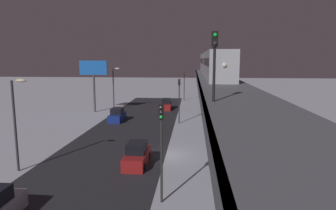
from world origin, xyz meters
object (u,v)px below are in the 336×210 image
at_px(subway_train, 212,63).
at_px(commercial_billboard, 93,73).
at_px(traffic_light_near, 161,139).
at_px(traffic_light_mid, 179,94).
at_px(sedan_red_2, 166,105).
at_px(traffic_light_far, 184,82).
at_px(sedan_blue, 117,116).
at_px(rail_signal, 215,54).
at_px(sedan_red, 137,156).

distance_m(subway_train, commercial_billboard, 20.34).
distance_m(traffic_light_near, traffic_light_mid, 23.85).
bearing_deg(traffic_light_near, sedan_red_2, -85.39).
bearing_deg(traffic_light_mid, traffic_light_far, -90.00).
xyz_separation_m(sedan_red_2, traffic_light_mid, (-2.90, 12.10, 3.40)).
height_order(sedan_blue, traffic_light_near, traffic_light_near).
relative_size(subway_train, rail_signal, 9.22).
height_order(traffic_light_mid, traffic_light_far, same).
bearing_deg(traffic_light_near, traffic_light_far, -90.00).
xyz_separation_m(sedan_red, sedan_red_2, (0.00, -29.15, 0.01)).
xyz_separation_m(sedan_blue, traffic_light_near, (-9.30, 24.77, 3.40)).
bearing_deg(commercial_billboard, traffic_light_mid, 151.55).
distance_m(subway_train, traffic_light_mid, 8.79).
xyz_separation_m(sedan_red, traffic_light_far, (-2.90, -40.89, 3.41)).
height_order(sedan_red, traffic_light_mid, traffic_light_mid).
bearing_deg(sedan_blue, traffic_light_far, -112.08).
height_order(subway_train, commercial_billboard, subway_train).
relative_size(sedan_blue, sedan_red_2, 0.95).
height_order(rail_signal, sedan_red, rail_signal).
height_order(rail_signal, sedan_red_2, rail_signal).
xyz_separation_m(rail_signal, traffic_light_near, (3.12, -0.70, -5.26)).
bearing_deg(traffic_light_near, traffic_light_mid, -90.00).
bearing_deg(traffic_light_far, subway_train, 105.37).
distance_m(sedan_blue, traffic_light_mid, 9.94).
distance_m(sedan_blue, traffic_light_near, 26.67).
bearing_deg(traffic_light_far, traffic_light_near, 90.00).
relative_size(rail_signal, commercial_billboard, 0.45).
height_order(sedan_red_2, traffic_light_mid, traffic_light_mid).
relative_size(sedan_red, sedan_blue, 1.07).
bearing_deg(sedan_red_2, subway_train, -38.53).
height_order(subway_train, traffic_light_far, subway_train).
xyz_separation_m(sedan_blue, commercial_billboard, (5.89, -7.31, 6.03)).
height_order(sedan_blue, commercial_billboard, commercial_billboard).
bearing_deg(sedan_red, sedan_red_2, 90.00).
relative_size(subway_train, sedan_red, 7.89).
height_order(sedan_red_2, traffic_light_far, traffic_light_far).
bearing_deg(traffic_light_far, rail_signal, 93.69).
bearing_deg(sedan_red, traffic_light_far, 85.94).
bearing_deg(sedan_red_2, commercial_billboard, -162.50).
relative_size(sedan_red, traffic_light_mid, 0.73).
bearing_deg(sedan_red_2, traffic_light_far, 76.13).
distance_m(subway_train, sedan_red, 25.41).
height_order(traffic_light_near, commercial_billboard, commercial_billboard).
bearing_deg(traffic_light_near, rail_signal, 167.41).
bearing_deg(sedan_red_2, traffic_light_near, -85.39).
xyz_separation_m(sedan_red_2, traffic_light_near, (-2.90, 35.95, 3.40)).
xyz_separation_m(rail_signal, sedan_blue, (12.42, -25.47, -8.65)).
xyz_separation_m(rail_signal, commercial_billboard, (18.31, -32.78, -2.62)).
distance_m(rail_signal, sedan_red, 12.95).
xyz_separation_m(sedan_red, traffic_light_near, (-2.90, 6.81, 3.41)).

